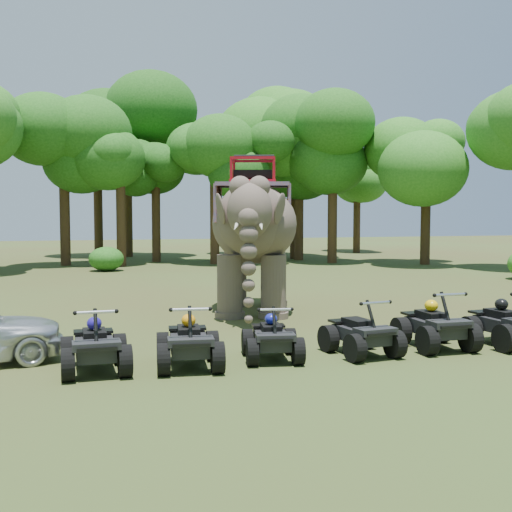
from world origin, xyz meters
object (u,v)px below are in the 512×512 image
object	(u,v)px
atv_0	(95,339)
atv_2	(272,332)
atv_3	(361,326)
atv_4	(435,319)
elephant	(253,233)
atv_5	(506,317)
atv_1	(189,335)

from	to	relation	value
atv_0	atv_2	xyz separation A→B (m)	(3.49, 0.11, -0.06)
atv_2	atv_3	xyz separation A→B (m)	(1.93, -0.08, 0.04)
atv_4	elephant	bearing A→B (deg)	111.71
atv_4	atv_5	xyz separation A→B (m)	(1.68, -0.17, -0.01)
atv_4	atv_1	bearing A→B (deg)	-177.78
atv_3	atv_4	distance (m)	1.84
elephant	atv_3	distance (m)	6.51
atv_0	atv_3	size ratio (longest dim) A/B	1.04
atv_2	atv_0	bearing A→B (deg)	-169.64
elephant	atv_5	distance (m)	7.71
atv_0	atv_3	world-z (taller)	atv_0
atv_1	atv_5	xyz separation A→B (m)	(7.17, 0.14, 0.02)
elephant	atv_3	xyz separation A→B (m)	(0.70, -6.23, -1.75)
atv_0	atv_4	distance (m)	7.25
elephant	atv_2	size ratio (longest dim) A/B	3.65
atv_5	atv_0	bearing A→B (deg)	174.55
elephant	atv_2	bearing A→B (deg)	-84.31
elephant	atv_2	world-z (taller)	elephant
atv_3	atv_5	xyz separation A→B (m)	(3.52, 0.01, 0.04)
atv_2	atv_4	xyz separation A→B (m)	(3.76, 0.10, 0.08)
atv_2	atv_4	size ratio (longest dim) A/B	0.87
elephant	atv_4	xyz separation A→B (m)	(2.53, -6.06, -1.70)
atv_0	atv_5	xyz separation A→B (m)	(8.93, 0.04, 0.02)
atv_2	atv_5	xyz separation A→B (m)	(5.44, -0.07, 0.08)
atv_0	atv_5	bearing A→B (deg)	-1.78
atv_1	atv_4	distance (m)	5.50
atv_5	elephant	bearing A→B (deg)	118.44
atv_0	atv_4	xyz separation A→B (m)	(7.25, 0.20, 0.02)
elephant	atv_0	world-z (taller)	elephant
atv_1	atv_5	size ratio (longest dim) A/B	0.97
atv_3	elephant	bearing A→B (deg)	88.05
atv_1	atv_4	size ratio (longest dim) A/B	0.96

